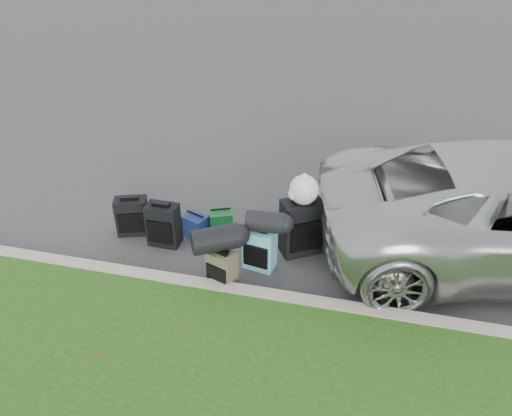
% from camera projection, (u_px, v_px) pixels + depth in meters
% --- Properties ---
extents(ground, '(120.00, 120.00, 0.00)m').
position_uv_depth(ground, '(260.00, 250.00, 6.95)').
color(ground, '#383535').
rests_on(ground, ground).
extents(curb, '(120.00, 0.18, 0.15)m').
position_uv_depth(curb, '(241.00, 293.00, 6.09)').
color(curb, '#9E937F').
rests_on(curb, ground).
extents(suitcase_small_black, '(0.51, 0.38, 0.56)m').
position_uv_depth(suitcase_small_black, '(132.00, 216.00, 7.16)').
color(suitcase_small_black, black).
rests_on(suitcase_small_black, ground).
extents(suitcase_large_black_left, '(0.44, 0.26, 0.63)m').
position_uv_depth(suitcase_large_black_left, '(164.00, 225.00, 6.91)').
color(suitcase_large_black_left, black).
rests_on(suitcase_large_black_left, ground).
extents(suitcase_olive, '(0.41, 0.33, 0.49)m').
position_uv_depth(suitcase_olive, '(222.00, 269.00, 6.22)').
color(suitcase_olive, '#45412B').
rests_on(suitcase_olive, ground).
extents(suitcase_teal, '(0.44, 0.31, 0.58)m').
position_uv_depth(suitcase_teal, '(260.00, 249.00, 6.49)').
color(suitcase_teal, '#5696AF').
rests_on(suitcase_teal, ground).
extents(suitcase_large_black_right, '(0.62, 0.55, 0.80)m').
position_uv_depth(suitcase_large_black_right, '(301.00, 227.00, 6.72)').
color(suitcase_large_black_right, black).
rests_on(suitcase_large_black_right, ground).
extents(tote_green, '(0.39, 0.36, 0.36)m').
position_uv_depth(tote_green, '(221.00, 222.00, 7.20)').
color(tote_green, '#16642A').
rests_on(tote_green, ground).
extents(tote_navy, '(0.39, 0.35, 0.34)m').
position_uv_depth(tote_navy, '(196.00, 226.00, 7.13)').
color(tote_navy, navy).
rests_on(tote_navy, ground).
extents(duffel_left, '(0.66, 0.57, 0.31)m').
position_uv_depth(duffel_left, '(216.00, 239.00, 6.07)').
color(duffel_left, black).
rests_on(duffel_left, suitcase_olive).
extents(duffel_right, '(0.50, 0.30, 0.27)m').
position_uv_depth(duffel_right, '(265.00, 222.00, 6.26)').
color(duffel_right, black).
rests_on(duffel_right, suitcase_teal).
extents(trash_bag, '(0.38, 0.38, 0.38)m').
position_uv_depth(trash_bag, '(304.00, 190.00, 6.38)').
color(trash_bag, silver).
rests_on(trash_bag, suitcase_large_black_right).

